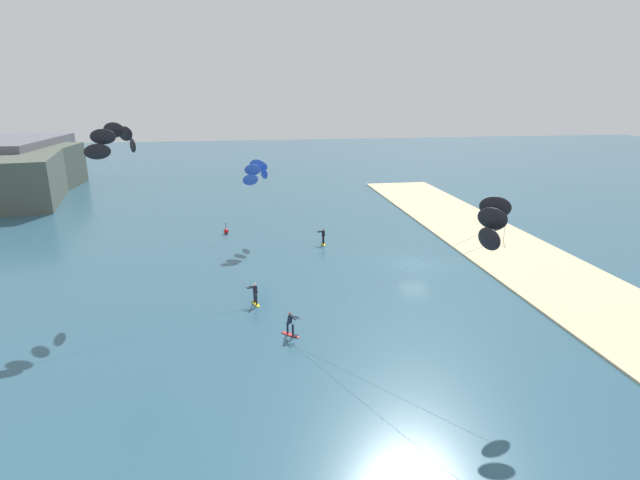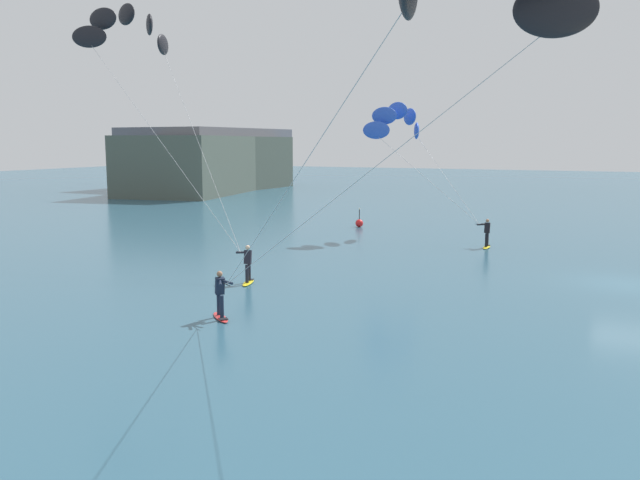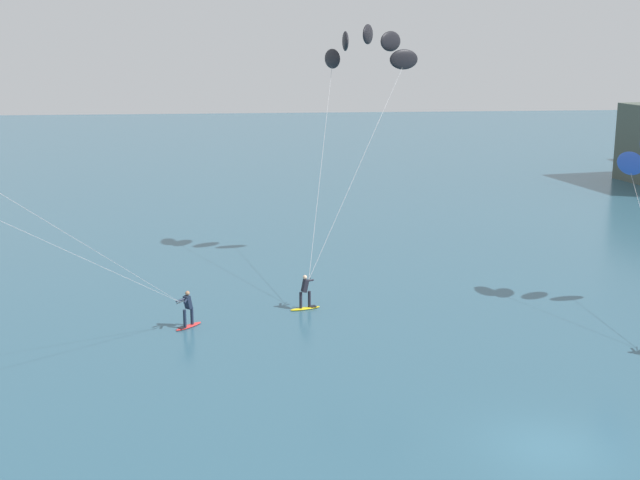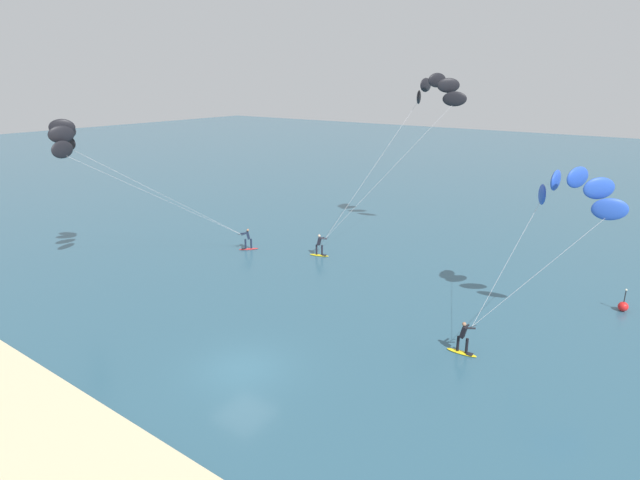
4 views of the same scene
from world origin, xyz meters
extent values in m
plane|color=#2D566B|center=(0.00, 0.00, 0.00)|extent=(240.00, 240.00, 0.00)
ellipsoid|color=yellow|center=(7.65, 7.37, 0.04)|extent=(1.51, 0.42, 0.08)
cube|color=black|center=(8.06, 7.39, 0.09)|extent=(0.29, 0.30, 0.02)
cylinder|color=black|center=(7.43, 7.36, 0.47)|extent=(0.14, 0.14, 0.78)
cylinder|color=black|center=(7.87, 7.38, 0.47)|extent=(0.14, 0.14, 0.78)
cube|color=black|center=(7.65, 7.37, 1.16)|extent=(0.33, 0.31, 0.63)
sphere|color=#9E7051|center=(7.65, 7.37, 1.58)|extent=(0.20, 0.20, 0.20)
cylinder|color=black|center=(7.88, 7.87, 1.31)|extent=(0.25, 0.51, 0.03)
cylinder|color=black|center=(7.66, 7.67, 1.34)|extent=(0.11, 0.60, 0.15)
cylinder|color=black|center=(7.86, 7.58, 1.34)|extent=(0.49, 0.48, 0.15)
ellipsoid|color=blue|center=(12.31, 13.07, 6.81)|extent=(1.68, 0.90, 1.10)
ellipsoid|color=blue|center=(11.66, 13.36, 7.72)|extent=(1.44, 1.39, 1.10)
ellipsoid|color=blue|center=(10.55, 13.86, 8.07)|extent=(0.98, 1.66, 1.10)
ellipsoid|color=blue|center=(9.44, 14.36, 7.72)|extent=(0.37, 1.69, 1.10)
ellipsoid|color=blue|center=(8.79, 14.65, 6.81)|extent=(0.90, 1.68, 1.10)
cylinder|color=#B2B2B7|center=(10.10, 10.47, 3.91)|extent=(4.46, 5.22, 5.22)
cylinder|color=#B2B2B7|center=(8.33, 11.26, 3.91)|extent=(0.93, 6.79, 5.22)
ellipsoid|color=red|center=(-11.96, 12.88, 0.04)|extent=(1.29, 1.34, 0.08)
cube|color=black|center=(-12.24, 12.57, 0.09)|extent=(0.40, 0.40, 0.02)
cylinder|color=#192338|center=(-11.81, 13.04, 0.47)|extent=(0.14, 0.14, 0.78)
cylinder|color=#192338|center=(-12.11, 12.72, 0.47)|extent=(0.14, 0.14, 0.78)
cube|color=#192338|center=(-11.96, 12.88, 1.16)|extent=(0.44, 0.44, 0.63)
sphere|color=#9E7051|center=(-11.96, 12.88, 1.58)|extent=(0.20, 0.20, 0.20)
cylinder|color=black|center=(-12.26, 12.41, 1.31)|extent=(0.32, 0.48, 0.03)
cylinder|color=#192338|center=(-12.01, 12.58, 1.34)|extent=(0.20, 0.61, 0.15)
cylinder|color=#192338|center=(-12.20, 12.70, 1.34)|extent=(0.54, 0.42, 0.15)
ellipsoid|color=black|center=(-20.01, 3.82, 8.61)|extent=(1.63, 0.65, 1.10)
ellipsoid|color=black|center=(-19.43, 3.45, 9.48)|extent=(1.50, 1.17, 1.10)
ellipsoid|color=black|center=(-18.46, 2.82, 9.81)|extent=(1.14, 1.52, 1.10)
ellipsoid|color=black|center=(-17.49, 2.19, 9.48)|extent=(0.60, 1.63, 1.10)
ellipsoid|color=black|center=(-16.91, 1.82, 8.61)|extent=(0.65, 1.63, 1.10)
cylinder|color=#B2B2B7|center=(-16.13, 8.12, 4.81)|extent=(7.77, 8.61, 7.02)
cylinder|color=#B2B2B7|center=(-14.58, 7.12, 4.81)|extent=(4.68, 10.60, 7.02)
ellipsoid|color=yellow|center=(-6.57, 14.95, 0.04)|extent=(1.54, 0.79, 0.08)
cube|color=black|center=(-6.18, 15.08, 0.09)|extent=(0.35, 0.36, 0.02)
cylinder|color=black|center=(-6.78, 14.89, 0.47)|extent=(0.14, 0.14, 0.78)
cylinder|color=black|center=(-6.36, 15.02, 0.47)|extent=(0.14, 0.14, 0.78)
cube|color=black|center=(-6.57, 14.95, 1.16)|extent=(0.40, 0.38, 0.63)
sphere|color=beige|center=(-6.57, 14.95, 1.58)|extent=(0.20, 0.20, 0.20)
cylinder|color=black|center=(-6.35, 15.45, 1.31)|extent=(0.25, 0.51, 0.03)
cylinder|color=black|center=(-6.56, 15.25, 1.34)|extent=(0.11, 0.60, 0.15)
cylinder|color=black|center=(-6.36, 15.16, 1.34)|extent=(0.49, 0.48, 0.15)
ellipsoid|color=black|center=(-0.36, 23.85, 11.37)|extent=(1.79, 0.94, 1.10)
ellipsoid|color=black|center=(-1.06, 24.16, 12.34)|extent=(1.52, 1.47, 1.10)
ellipsoid|color=black|center=(-2.25, 24.69, 12.72)|extent=(1.02, 1.77, 1.10)
ellipsoid|color=black|center=(-3.44, 25.22, 12.34)|extent=(0.37, 1.81, 1.10)
ellipsoid|color=black|center=(-4.14, 25.53, 11.37)|extent=(0.94, 1.79, 1.10)
cylinder|color=#B2B2B7|center=(-3.35, 19.65, 6.19)|extent=(6.01, 8.41, 9.77)
cylinder|color=#B2B2B7|center=(-5.24, 20.49, 6.19)|extent=(2.23, 10.09, 9.77)
sphere|color=red|center=(13.36, 17.50, 0.28)|extent=(0.56, 0.56, 0.56)
cylinder|color=#262628|center=(13.36, 17.50, 0.91)|extent=(0.06, 0.06, 0.70)
sphere|color=#F2F2CC|center=(13.36, 17.50, 1.32)|extent=(0.12, 0.12, 0.12)
camera|label=1|loc=(-41.76, 15.70, 15.63)|focal=28.12mm
camera|label=2|loc=(-30.83, 0.47, 6.07)|focal=37.11mm
camera|label=3|loc=(-9.67, -24.28, 12.75)|focal=48.74mm
camera|label=4|loc=(15.29, -14.86, 12.92)|focal=28.96mm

